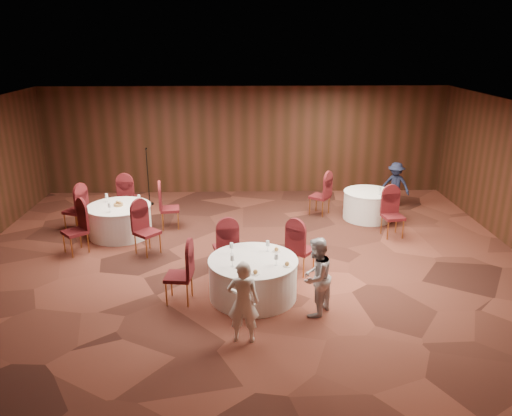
{
  "coord_description": "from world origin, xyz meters",
  "views": [
    {
      "loc": [
        -0.09,
        -9.81,
        4.54
      ],
      "look_at": [
        0.2,
        0.2,
        1.1
      ],
      "focal_mm": 35.0,
      "sensor_mm": 36.0,
      "label": 1
    }
  ],
  "objects_px": {
    "table_main": "(253,278)",
    "table_right": "(368,205)",
    "mic_stand": "(149,188)",
    "woman_a": "(243,302)",
    "man_c": "(395,185)",
    "table_left": "(120,220)",
    "woman_b": "(316,277)"
  },
  "relations": [
    {
      "from": "table_main",
      "to": "table_right",
      "type": "height_order",
      "value": "same"
    },
    {
      "from": "mic_stand",
      "to": "woman_a",
      "type": "height_order",
      "value": "mic_stand"
    },
    {
      "from": "mic_stand",
      "to": "man_c",
      "type": "height_order",
      "value": "mic_stand"
    },
    {
      "from": "table_right",
      "to": "mic_stand",
      "type": "relative_size",
      "value": 0.79
    },
    {
      "from": "table_left",
      "to": "woman_b",
      "type": "height_order",
      "value": "woman_b"
    },
    {
      "from": "table_left",
      "to": "man_c",
      "type": "relative_size",
      "value": 1.19
    },
    {
      "from": "table_main",
      "to": "woman_a",
      "type": "bearing_deg",
      "value": -97.45
    },
    {
      "from": "table_main",
      "to": "woman_a",
      "type": "xyz_separation_m",
      "value": [
        -0.18,
        -1.41,
        0.31
      ]
    },
    {
      "from": "man_c",
      "to": "woman_a",
      "type": "bearing_deg",
      "value": -88.44
    },
    {
      "from": "table_main",
      "to": "woman_a",
      "type": "height_order",
      "value": "woman_a"
    },
    {
      "from": "table_right",
      "to": "mic_stand",
      "type": "distance_m",
      "value": 6.1
    },
    {
      "from": "table_main",
      "to": "woman_b",
      "type": "bearing_deg",
      "value": -31.51
    },
    {
      "from": "mic_stand",
      "to": "woman_b",
      "type": "height_order",
      "value": "mic_stand"
    },
    {
      "from": "table_main",
      "to": "woman_a",
      "type": "distance_m",
      "value": 1.46
    },
    {
      "from": "table_main",
      "to": "mic_stand",
      "type": "xyz_separation_m",
      "value": [
        -2.84,
        5.45,
        0.1
      ]
    },
    {
      "from": "table_main",
      "to": "table_right",
      "type": "bearing_deg",
      "value": 52.76
    },
    {
      "from": "mic_stand",
      "to": "table_left",
      "type": "bearing_deg",
      "value": -97.08
    },
    {
      "from": "table_main",
      "to": "woman_b",
      "type": "relative_size",
      "value": 1.17
    },
    {
      "from": "mic_stand",
      "to": "woman_a",
      "type": "relative_size",
      "value": 1.2
    },
    {
      "from": "table_main",
      "to": "table_right",
      "type": "xyz_separation_m",
      "value": [
        3.11,
        4.09,
        0.0
      ]
    },
    {
      "from": "table_main",
      "to": "man_c",
      "type": "bearing_deg",
      "value": 50.93
    },
    {
      "from": "table_left",
      "to": "table_right",
      "type": "xyz_separation_m",
      "value": [
        6.24,
        0.98,
        0.0
      ]
    },
    {
      "from": "table_left",
      "to": "woman_b",
      "type": "xyz_separation_m",
      "value": [
        4.18,
        -3.76,
        0.32
      ]
    },
    {
      "from": "man_c",
      "to": "mic_stand",
      "type": "bearing_deg",
      "value": -148.31
    },
    {
      "from": "mic_stand",
      "to": "man_c",
      "type": "xyz_separation_m",
      "value": [
        6.93,
        -0.41,
        0.16
      ]
    },
    {
      "from": "woman_b",
      "to": "man_c",
      "type": "relative_size",
      "value": 1.1
    },
    {
      "from": "woman_b",
      "to": "man_c",
      "type": "bearing_deg",
      "value": -172.65
    },
    {
      "from": "woman_b",
      "to": "table_main",
      "type": "bearing_deg",
      "value": -85.99
    },
    {
      "from": "table_right",
      "to": "man_c",
      "type": "relative_size",
      "value": 1.01
    },
    {
      "from": "table_left",
      "to": "man_c",
      "type": "xyz_separation_m",
      "value": [
        7.22,
        1.92,
        0.26
      ]
    },
    {
      "from": "table_left",
      "to": "table_right",
      "type": "relative_size",
      "value": 1.17
    },
    {
      "from": "mic_stand",
      "to": "woman_b",
      "type": "relative_size",
      "value": 1.17
    }
  ]
}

